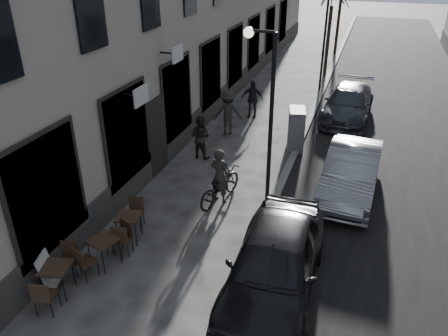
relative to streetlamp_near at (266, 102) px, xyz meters
The scene contains 17 objects.
road 11.23m from the streetlamp_near, 68.09° to the left, with size 7.30×60.00×0.00m, color black.
kerb 10.48m from the streetlamp_near, 87.87° to the left, with size 0.25×60.00×0.12m, color gray.
streetlamp_near is the anchor object (origin of this frame).
streetlamp_far 12.00m from the streetlamp_near, 90.00° to the left, with size 0.90×0.28×5.09m.
bistro_set_a 6.76m from the streetlamp_near, 122.29° to the right, with size 0.72×1.54×0.88m.
bistro_set_b 5.65m from the streetlamp_near, 125.25° to the right, with size 0.86×1.55×0.88m.
bistro_set_c 4.90m from the streetlamp_near, 133.44° to the right, with size 0.72×1.54×0.88m.
sign_board 6.88m from the streetlamp_near, 124.44° to the right, with size 0.47×0.61×0.95m.
utility_cabinet 4.78m from the streetlamp_near, 86.24° to the left, with size 0.57×1.04×1.57m, color #5F5F61.
bicycle 2.92m from the streetlamp_near, 163.58° to the right, with size 0.70×2.00×1.05m, color black.
cyclist_rider 2.62m from the streetlamp_near, 163.58° to the right, with size 0.63×0.41×1.72m, color #292723.
pedestrian_near 4.37m from the streetlamp_near, 141.03° to the left, with size 0.78×0.61×1.60m, color black.
pedestrian_mid 5.81m from the streetlamp_near, 118.94° to the left, with size 1.18×0.68×1.82m, color #2B2826.
pedestrian_far 7.65m from the streetlamp_near, 107.53° to the left, with size 0.98×0.41×1.67m, color black.
car_near 4.51m from the streetlamp_near, 72.01° to the right, with size 1.89×4.69×1.60m, color black.
car_mid 3.74m from the streetlamp_near, 29.27° to the left, with size 1.53×4.39×1.45m, color gray.
car_far 8.65m from the streetlamp_near, 76.89° to the left, with size 1.95×4.79×1.39m, color #373A41.
Camera 1 is at (2.34, -5.10, 6.98)m, focal length 35.00 mm.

